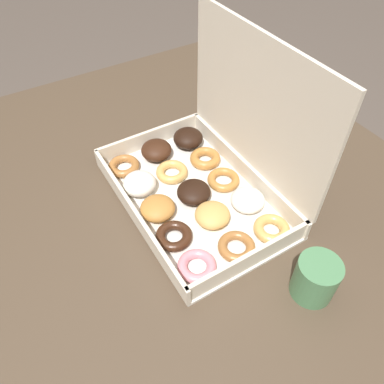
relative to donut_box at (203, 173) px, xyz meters
The scene contains 4 objects.
ground_plane 0.82m from the donut_box, 67.84° to the right, with size 8.00×8.00×0.00m, color #564C44.
dining_table 0.15m from the donut_box, 67.84° to the right, with size 1.25×1.03×0.77m.
donut_box is the anchor object (origin of this frame).
coffee_mug 0.30m from the donut_box, ahead, with size 0.07×0.07×0.08m.
Camera 1 is at (0.46, -0.28, 1.36)m, focal length 35.00 mm.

